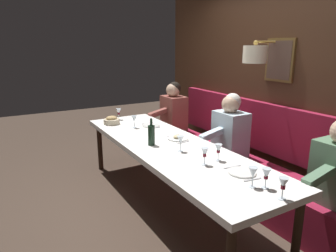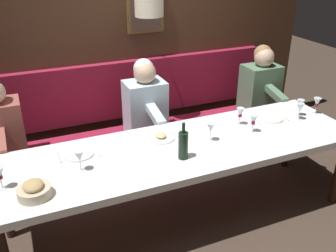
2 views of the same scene
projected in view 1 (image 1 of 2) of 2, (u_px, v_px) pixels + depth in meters
ground_plane at (169, 205)px, 3.56m from camera, size 12.00×12.00×0.00m
dining_table at (169, 150)px, 3.38m from camera, size 0.90×3.07×0.74m
banquette_bench at (229, 172)px, 3.93m from camera, size 0.52×3.27×0.45m
back_wall_panel at (268, 81)px, 3.91m from camera, size 0.59×4.47×2.90m
diner_near at (230, 127)px, 3.78m from camera, size 0.60×0.40×0.79m
diner_middle at (173, 108)px, 4.92m from camera, size 0.60×0.40×0.79m
place_setting_0 at (151, 125)px, 4.14m from camera, size 0.24×0.32×0.01m
place_setting_1 at (242, 172)px, 2.61m from camera, size 0.24×0.32×0.01m
place_setting_2 at (178, 138)px, 3.55m from camera, size 0.24×0.33×0.05m
wine_glass_0 at (119, 112)px, 4.46m from camera, size 0.07×0.07×0.16m
wine_glass_1 at (283, 184)px, 2.15m from camera, size 0.07×0.07×0.16m
wine_glass_2 at (253, 173)px, 2.33m from camera, size 0.07×0.07×0.16m
wine_glass_3 at (180, 140)px, 3.12m from camera, size 0.07×0.07×0.16m
wine_glass_4 at (218, 149)px, 2.87m from camera, size 0.07×0.07×0.16m
wine_glass_5 at (205, 153)px, 2.77m from camera, size 0.07×0.07×0.16m
wine_glass_6 at (266, 174)px, 2.31m from camera, size 0.07×0.07×0.16m
wine_glass_7 at (134, 119)px, 4.02m from camera, size 0.07×0.07×0.16m
wine_bottle at (151, 135)px, 3.32m from camera, size 0.08×0.08×0.30m
bread_bowl at (112, 121)px, 4.23m from camera, size 0.22×0.22×0.12m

